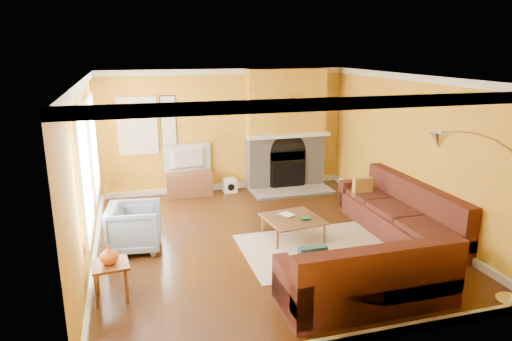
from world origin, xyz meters
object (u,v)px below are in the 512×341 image
object	(u,v)px
armchair	(135,227)
side_table	(112,281)
sectional_sofa	(350,225)
media_console	(190,183)
arc_lamp	(483,225)
coffee_table	(292,227)

from	to	relation	value
armchair	side_table	size ratio (longest dim) A/B	1.66
sectional_sofa	media_console	distance (m)	4.13
media_console	arc_lamp	bearing A→B (deg)	-64.12
sectional_sofa	arc_lamp	distance (m)	2.18
coffee_table	media_console	size ratio (longest dim) A/B	0.94
sectional_sofa	media_console	world-z (taller)	sectional_sofa
sectional_sofa	coffee_table	bearing A→B (deg)	129.98
coffee_table	side_table	bearing A→B (deg)	-157.40
side_table	arc_lamp	distance (m)	4.61
media_console	arc_lamp	xyz separation A→B (m)	(2.69, -5.55, 0.87)
coffee_table	armchair	size ratio (longest dim) A/B	1.10
sectional_sofa	coffee_table	world-z (taller)	sectional_sofa
side_table	armchair	bearing A→B (deg)	77.08
coffee_table	media_console	world-z (taller)	media_console
sectional_sofa	armchair	bearing A→B (deg)	162.43
arc_lamp	sectional_sofa	bearing A→B (deg)	108.70
sectional_sofa	side_table	xyz separation A→B (m)	(-3.59, -0.43, -0.20)
media_console	side_table	size ratio (longest dim) A/B	1.93
coffee_table	arc_lamp	bearing A→B (deg)	-64.24
coffee_table	media_console	distance (m)	3.11
sectional_sofa	arc_lamp	size ratio (longest dim) A/B	1.64
sectional_sofa	side_table	size ratio (longest dim) A/B	7.47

